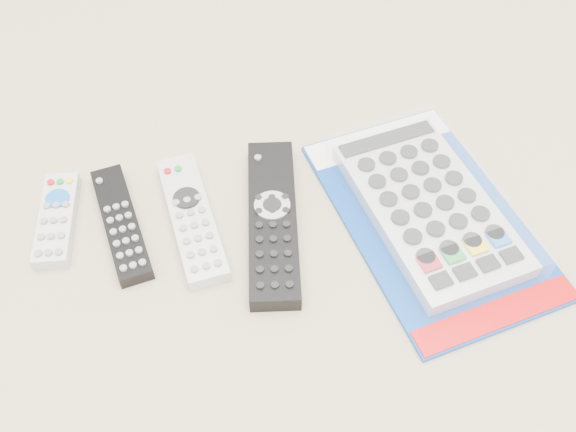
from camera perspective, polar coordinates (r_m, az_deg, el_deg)
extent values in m
plane|color=tan|center=(0.79, -4.52, 0.14)|extent=(5.00, 5.00, 0.00)
cube|color=#B6B6B9|center=(0.82, -19.82, -0.28)|extent=(0.05, 0.14, 0.02)
cylinder|color=blue|center=(0.83, -19.82, 1.49)|extent=(0.03, 0.03, 0.00)
cube|color=black|center=(0.80, -14.62, -0.59)|extent=(0.07, 0.18, 0.02)
cube|color=silver|center=(0.78, -8.56, -0.16)|extent=(0.07, 0.20, 0.02)
cylinder|color=black|center=(0.79, -9.01, 1.60)|extent=(0.04, 0.04, 0.00)
cube|color=black|center=(0.77, -1.38, -0.34)|extent=(0.09, 0.24, 0.02)
cylinder|color=silver|center=(0.77, -1.42, 0.96)|extent=(0.05, 0.05, 0.00)
cube|color=navy|center=(0.80, 12.42, -0.11)|extent=(0.26, 0.36, 0.01)
cube|color=white|center=(0.87, 7.99, 6.76)|extent=(0.20, 0.08, 0.00)
cube|color=#BA0D0F|center=(0.74, 18.09, -8.32)|extent=(0.20, 0.07, 0.00)
cube|color=silver|center=(0.79, 12.41, 0.73)|extent=(0.19, 0.28, 0.02)
cube|color=white|center=(0.79, 12.52, 1.14)|extent=(0.20, 0.30, 0.04)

